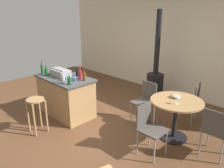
# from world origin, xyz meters

# --- Properties ---
(ground_plane) EXTENTS (8.80, 8.80, 0.00)m
(ground_plane) POSITION_xyz_m (0.00, 0.00, 0.00)
(ground_plane) COLOR brown
(back_wall) EXTENTS (8.00, 0.10, 2.70)m
(back_wall) POSITION_xyz_m (0.00, 2.88, 1.35)
(back_wall) COLOR beige
(back_wall) RESTS_ON ground_plane
(kitchen_island) EXTENTS (1.33, 0.76, 0.88)m
(kitchen_island) POSITION_xyz_m (-0.94, -0.02, 0.44)
(kitchen_island) COLOR #A37A4C
(kitchen_island) RESTS_ON ground_plane
(wooden_stool) EXTENTS (0.34, 0.34, 0.69)m
(wooden_stool) POSITION_xyz_m (-0.69, -0.86, 0.50)
(wooden_stool) COLOR #A37A4C
(wooden_stool) RESTS_ON ground_plane
(dining_table) EXTENTS (0.93, 0.93, 0.76)m
(dining_table) POSITION_xyz_m (1.33, 0.80, 0.58)
(dining_table) COLOR black
(dining_table) RESTS_ON ground_plane
(folding_chair_near) EXTENTS (0.47, 0.47, 0.86)m
(folding_chair_near) POSITION_xyz_m (1.24, 1.58, 0.51)
(folding_chair_near) COLOR #47423D
(folding_chair_near) RESTS_ON ground_plane
(folding_chair_far) EXTENTS (0.42, 0.42, 0.87)m
(folding_chair_far) POSITION_xyz_m (0.58, 0.91, 0.52)
(folding_chair_far) COLOR #47423D
(folding_chair_far) RESTS_ON ground_plane
(folding_chair_left) EXTENTS (0.41, 0.41, 0.85)m
(folding_chair_left) POSITION_xyz_m (1.25, 0.10, 0.50)
(folding_chair_left) COLOR #47423D
(folding_chair_left) RESTS_ON ground_plane
(folding_chair_right) EXTENTS (0.40, 0.40, 0.86)m
(folding_chair_right) POSITION_xyz_m (2.07, 0.73, 0.51)
(folding_chair_right) COLOR #47423D
(folding_chair_right) RESTS_ON ground_plane
(wood_stove) EXTENTS (0.44, 0.45, 2.30)m
(wood_stove) POSITION_xyz_m (-0.01, 2.14, 0.55)
(wood_stove) COLOR black
(wood_stove) RESTS_ON ground_plane
(toolbox) EXTENTS (0.44, 0.28, 0.17)m
(toolbox) POSITION_xyz_m (-1.05, -0.04, 0.97)
(toolbox) COLOR gray
(toolbox) RESTS_ON kitchen_island
(bottle_0) EXTENTS (0.08, 0.08, 0.22)m
(bottle_0) POSITION_xyz_m (-1.31, -0.24, 0.97)
(bottle_0) COLOR #194C23
(bottle_0) RESTS_ON kitchen_island
(bottle_1) EXTENTS (0.07, 0.07, 0.20)m
(bottle_1) POSITION_xyz_m (-0.80, 0.23, 0.96)
(bottle_1) COLOR black
(bottle_1) RESTS_ON kitchen_island
(bottle_2) EXTENTS (0.06, 0.06, 0.29)m
(bottle_2) POSITION_xyz_m (-1.50, -0.23, 1.00)
(bottle_2) COLOR #194C23
(bottle_2) RESTS_ON kitchen_island
(bottle_3) EXTENTS (0.06, 0.06, 0.26)m
(bottle_3) POSITION_xyz_m (-0.59, -0.28, 0.99)
(bottle_3) COLOR #B7B2AD
(bottle_3) RESTS_ON kitchen_island
(bottle_4) EXTENTS (0.08, 0.08, 0.18)m
(bottle_4) POSITION_xyz_m (-0.44, -0.24, 0.95)
(bottle_4) COLOR #194C23
(bottle_4) RESTS_ON kitchen_island
(bottle_5) EXTENTS (0.07, 0.07, 0.26)m
(bottle_5) POSITION_xyz_m (-0.58, 0.14, 0.98)
(bottle_5) COLOR maroon
(bottle_5) RESTS_ON kitchen_island
(bottle_6) EXTENTS (0.07, 0.07, 0.23)m
(bottle_6) POSITION_xyz_m (-0.43, 0.13, 0.97)
(bottle_6) COLOR #603314
(bottle_6) RESTS_ON kitchen_island
(cup_0) EXTENTS (0.12, 0.08, 0.10)m
(cup_0) POSITION_xyz_m (-0.72, -0.17, 0.93)
(cup_0) COLOR #4C7099
(cup_0) RESTS_ON kitchen_island
(cup_1) EXTENTS (0.11, 0.08, 0.09)m
(cup_1) POSITION_xyz_m (-0.57, -0.03, 0.93)
(cup_1) COLOR #4C7099
(cup_1) RESTS_ON kitchen_island
(wine_glass) EXTENTS (0.07, 0.07, 0.14)m
(wine_glass) POSITION_xyz_m (1.41, 0.65, 0.87)
(wine_glass) COLOR silver
(wine_glass) RESTS_ON dining_table
(serving_bowl) EXTENTS (0.18, 0.18, 0.07)m
(serving_bowl) POSITION_xyz_m (1.25, 0.89, 0.79)
(serving_bowl) COLOR tan
(serving_bowl) RESTS_ON dining_table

